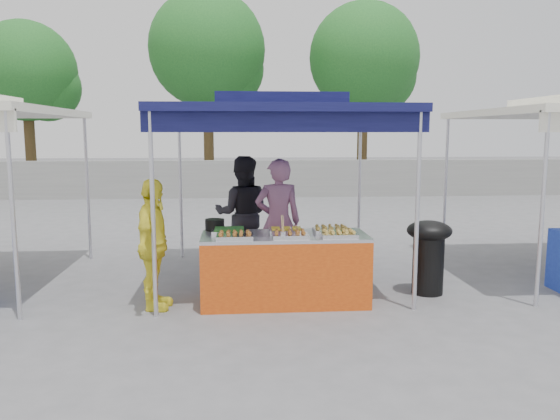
{
  "coord_description": "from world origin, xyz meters",
  "views": [
    {
      "loc": [
        -0.56,
        -6.57,
        2.07
      ],
      "look_at": [
        0.0,
        0.6,
        1.05
      ],
      "focal_mm": 35.0,
      "sensor_mm": 36.0,
      "label": 1
    }
  ],
  "objects": [
    {
      "name": "tree_1",
      "position": [
        -1.43,
        13.41,
        4.82
      ],
      "size": [
        4.1,
        4.1,
        7.04
      ],
      "color": "#48361B",
      "rests_on": "ground_plane"
    },
    {
      "name": "main_canopy",
      "position": [
        0.0,
        0.97,
        2.37
      ],
      "size": [
        3.2,
        3.2,
        2.57
      ],
      "color": "silver",
      "rests_on": "ground_plane"
    },
    {
      "name": "customer_person",
      "position": [
        -1.55,
        -0.22,
        0.77
      ],
      "size": [
        0.48,
        0.95,
        1.55
      ],
      "primitive_type": "imported",
      "rotation": [
        0.0,
        0.0,
        1.45
      ],
      "color": "yellow",
      "rests_on": "ground_plane"
    },
    {
      "name": "food_tray_fl",
      "position": [
        -0.6,
        -0.34,
        0.88
      ],
      "size": [
        0.42,
        0.3,
        0.07
      ],
      "color": "silver",
      "rests_on": "vendor_table"
    },
    {
      "name": "ground_plane",
      "position": [
        0.0,
        0.0,
        0.0
      ],
      "size": [
        80.0,
        80.0,
        0.0
      ],
      "primitive_type": "plane",
      "color": "slate"
    },
    {
      "name": "food_tray_bm",
      "position": [
        0.03,
        0.01,
        0.88
      ],
      "size": [
        0.42,
        0.3,
        0.07
      ],
      "color": "silver",
      "rests_on": "vendor_table"
    },
    {
      "name": "skewer_cup",
      "position": [
        -0.04,
        -0.42,
        0.9
      ],
      "size": [
        0.07,
        0.07,
        0.09
      ],
      "primitive_type": "cylinder",
      "color": "silver",
      "rests_on": "vendor_table"
    },
    {
      "name": "vendor_woman",
      "position": [
        -0.01,
        0.77,
        0.86
      ],
      "size": [
        0.65,
        0.45,
        1.73
      ],
      "primitive_type": "imported",
      "rotation": [
        0.0,
        0.0,
        3.2
      ],
      "color": "#996186",
      "rests_on": "ground_plane"
    },
    {
      "name": "food_tray_bl",
      "position": [
        -0.67,
        -0.01,
        0.88
      ],
      "size": [
        0.42,
        0.3,
        0.07
      ],
      "color": "silver",
      "rests_on": "vendor_table"
    },
    {
      "name": "crate_stacked",
      "position": [
        0.22,
        0.43,
        0.41
      ],
      "size": [
        0.43,
        0.3,
        0.26
      ],
      "primitive_type": "cube",
      "color": "#162BB4",
      "rests_on": "crate_right"
    },
    {
      "name": "crate_left",
      "position": [
        -0.42,
        0.49,
        0.14
      ],
      "size": [
        0.47,
        0.33,
        0.28
      ],
      "primitive_type": "cube",
      "color": "#162BB4",
      "rests_on": "ground_plane"
    },
    {
      "name": "crate_right",
      "position": [
        0.22,
        0.43,
        0.14
      ],
      "size": [
        0.46,
        0.32,
        0.28
      ],
      "primitive_type": "cube",
      "color": "#162BB4",
      "rests_on": "ground_plane"
    },
    {
      "name": "tree_2",
      "position": [
        4.06,
        12.86,
        4.52
      ],
      "size": [
        3.85,
        3.85,
        6.61
      ],
      "color": "#48361B",
      "rests_on": "ground_plane"
    },
    {
      "name": "food_tray_fm",
      "position": [
        0.05,
        -0.32,
        0.88
      ],
      "size": [
        0.42,
        0.3,
        0.07
      ],
      "color": "silver",
      "rests_on": "vendor_table"
    },
    {
      "name": "food_tray_br",
      "position": [
        0.58,
        -0.02,
        0.88
      ],
      "size": [
        0.42,
        0.3,
        0.07
      ],
      "color": "silver",
      "rests_on": "vendor_table"
    },
    {
      "name": "back_wall",
      "position": [
        0.0,
        11.0,
        0.6
      ],
      "size": [
        40.0,
        0.25,
        1.2
      ],
      "primitive_type": "cube",
      "color": "gray",
      "rests_on": "ground_plane"
    },
    {
      "name": "helper_man",
      "position": [
        -0.49,
        1.53,
        0.87
      ],
      "size": [
        0.89,
        0.71,
        1.73
      ],
      "primitive_type": "imported",
      "rotation": [
        0.0,
        0.0,
        3.07
      ],
      "color": "black",
      "rests_on": "ground_plane"
    },
    {
      "name": "wok_burner",
      "position": [
        1.88,
        0.14,
        0.57
      ],
      "size": [
        0.57,
        0.57,
        0.96
      ],
      "rotation": [
        0.0,
        0.0,
        -0.38
      ],
      "color": "black",
      "rests_on": "ground_plane"
    },
    {
      "name": "cooking_pot",
      "position": [
        -0.85,
        0.26,
        0.92
      ],
      "size": [
        0.24,
        0.24,
        0.14
      ],
      "primitive_type": "cylinder",
      "color": "black",
      "rests_on": "vendor_table"
    },
    {
      "name": "tree_0",
      "position": [
        -7.67,
        13.42,
        4.04
      ],
      "size": [
        3.5,
        3.44,
        5.91
      ],
      "color": "#48361B",
      "rests_on": "ground_plane"
    },
    {
      "name": "vendor_table",
      "position": [
        0.0,
        -0.1,
        0.43
      ],
      "size": [
        2.0,
        0.8,
        0.85
      ],
      "color": "#D74C13",
      "rests_on": "ground_plane"
    },
    {
      "name": "food_tray_fr",
      "position": [
        0.62,
        -0.32,
        0.88
      ],
      "size": [
        0.42,
        0.3,
        0.07
      ],
      "color": "silver",
      "rests_on": "vendor_table"
    }
  ]
}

